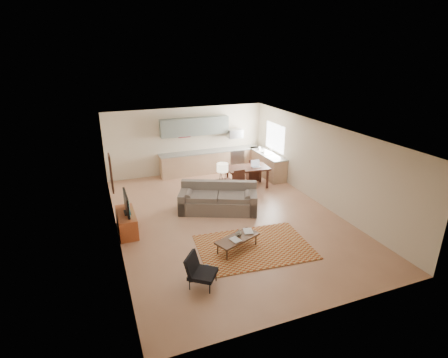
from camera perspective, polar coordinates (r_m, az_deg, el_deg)
name	(u,v)px	position (r m, az deg, el deg)	size (l,w,h in m)	color
room	(228,176)	(10.29, 0.60, 0.50)	(9.00, 9.00, 9.00)	#A77355
kitchen_counter_back	(211,161)	(14.59, -2.21, 2.90)	(4.26, 0.64, 0.92)	tan
kitchen_counter_right	(267,164)	(14.34, 7.05, 2.44)	(0.64, 2.26, 0.92)	tan
kitchen_range	(235,159)	(14.97, 1.78, 3.33)	(0.62, 0.62, 0.90)	#A5A8AD
kitchen_microwave	(235,133)	(14.70, 1.80, 7.45)	(0.62, 0.40, 0.35)	#A5A8AD
upper_cabinets	(195,126)	(14.17, -4.81, 8.55)	(2.80, 0.34, 0.70)	slate
window_right	(275,137)	(14.18, 8.32, 6.76)	(0.02, 1.40, 1.05)	white
wall_art_left	(111,173)	(10.43, -17.93, 0.90)	(0.06, 0.42, 1.10)	olive
triptych	(184,131)	(14.24, -6.50, 7.73)	(1.70, 0.04, 0.50)	beige
rug	(254,247)	(9.33, 4.94, -10.98)	(2.89, 2.00, 0.02)	maroon
sofa	(218,198)	(11.05, -0.96, -3.13)	(2.54, 1.10, 0.88)	#5D5249
coffee_table	(237,244)	(9.11, 2.18, -10.50)	(1.20, 0.48, 0.36)	#452B1B
book_a	(232,241)	(8.85, 1.30, -10.11)	(0.28, 0.33, 0.03)	maroon
book_b	(244,232)	(9.28, 3.25, -8.56)	(0.30, 0.36, 0.02)	navy
vase	(239,233)	(9.07, 2.42, -8.74)	(0.20, 0.20, 0.18)	black
armchair	(203,271)	(7.82, -3.48, -14.78)	(0.64, 0.64, 0.73)	black
tv_credenza	(127,222)	(10.26, -15.61, -6.84)	(0.49, 1.27, 0.59)	#9A411F
tv	(126,203)	(10.01, -15.65, -3.82)	(0.10, 0.98, 0.59)	black
console_table	(223,192)	(11.67, -0.24, -2.08)	(0.67, 0.44, 0.78)	#331811
table_lamp	(222,172)	(11.42, -0.25, 1.16)	(0.38, 0.38, 0.62)	beige
dining_table	(247,177)	(13.00, 3.81, 0.31)	(1.54, 0.88, 0.78)	#331811
dining_chair_near	(241,183)	(12.25, 2.87, -0.72)	(0.42, 0.44, 0.88)	#331811
dining_chair_far	(252,169)	(13.73, 4.66, 1.65)	(0.43, 0.45, 0.90)	#331811
laptop	(256,164)	(12.87, 5.30, 2.48)	(0.33, 0.25, 0.25)	#A5A8AD
soap_bottle	(259,148)	(14.60, 5.77, 5.11)	(0.09, 0.09, 0.19)	beige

